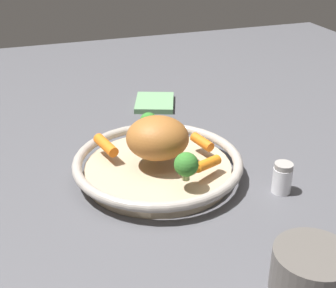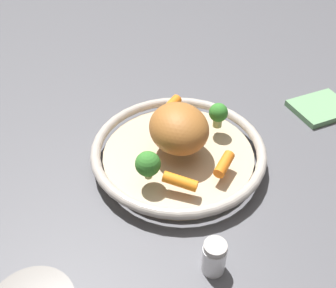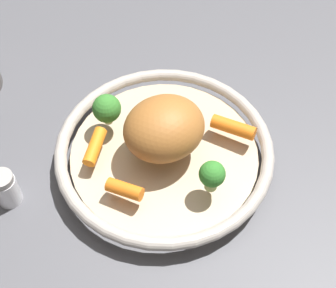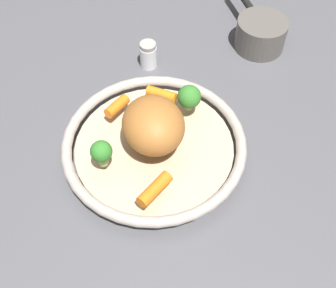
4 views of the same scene
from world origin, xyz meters
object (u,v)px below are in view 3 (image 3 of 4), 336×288
object	(u,v)px
baby_carrot_left	(125,189)
salt_shaker	(6,188)
baby_carrot_back	(95,147)
serving_bowl	(164,153)
baby_carrot_right	(233,127)
broccoli_floret_mid	(212,175)
broccoli_floret_edge	(107,109)
roast_chicken_piece	(165,127)

from	to	relation	value
baby_carrot_left	salt_shaker	distance (m)	0.18
baby_carrot_back	serving_bowl	bearing A→B (deg)	-43.63
baby_carrot_right	baby_carrot_left	distance (m)	0.20
baby_carrot_back	broccoli_floret_mid	world-z (taller)	broccoli_floret_mid
baby_carrot_right	broccoli_floret_mid	world-z (taller)	broccoli_floret_mid
baby_carrot_left	broccoli_floret_edge	xyz separation A→B (m)	(0.08, 0.11, 0.02)
baby_carrot_left	baby_carrot_right	bearing A→B (deg)	-14.22
baby_carrot_back	broccoli_floret_edge	xyz separation A→B (m)	(0.05, 0.03, 0.02)
baby_carrot_back	baby_carrot_left	size ratio (longest dim) A/B	1.13
baby_carrot_right	salt_shaker	size ratio (longest dim) A/B	1.14
salt_shaker	serving_bowl	bearing A→B (deg)	-32.40
roast_chicken_piece	broccoli_floret_edge	bearing A→B (deg)	104.57
serving_bowl	roast_chicken_piece	bearing A→B (deg)	12.32
roast_chicken_piece	salt_shaker	bearing A→B (deg)	148.02
roast_chicken_piece	serving_bowl	bearing A→B (deg)	-167.68
roast_chicken_piece	broccoli_floret_mid	size ratio (longest dim) A/B	2.34
salt_shaker	baby_carrot_right	bearing A→B (deg)	-33.09
serving_bowl	baby_carrot_left	distance (m)	0.11
baby_carrot_right	broccoli_floret_edge	world-z (taller)	broccoli_floret_edge
baby_carrot_right	broccoli_floret_mid	distance (m)	0.11
serving_bowl	roast_chicken_piece	world-z (taller)	roast_chicken_piece
serving_bowl	baby_carrot_back	distance (m)	0.11
baby_carrot_right	salt_shaker	distance (m)	0.36
baby_carrot_back	broccoli_floret_edge	bearing A→B (deg)	25.67
baby_carrot_right	baby_carrot_left	xyz separation A→B (m)	(-0.19, 0.05, -0.00)
roast_chicken_piece	baby_carrot_back	world-z (taller)	roast_chicken_piece
baby_carrot_left	broccoli_floret_mid	world-z (taller)	broccoli_floret_mid
salt_shaker	broccoli_floret_mid	bearing A→B (deg)	-49.88
roast_chicken_piece	baby_carrot_back	distance (m)	0.11
serving_bowl	baby_carrot_right	distance (m)	0.11
baby_carrot_right	salt_shaker	xyz separation A→B (m)	(-0.30, 0.19, -0.02)
salt_shaker	roast_chicken_piece	bearing A→B (deg)	-31.98
roast_chicken_piece	salt_shaker	size ratio (longest dim) A/B	2.01
baby_carrot_left	broccoli_floret_mid	xyz separation A→B (m)	(0.09, -0.09, 0.02)
roast_chicken_piece	broccoli_floret_mid	xyz separation A→B (m)	(-0.01, -0.10, -0.01)
serving_bowl	salt_shaker	xyz separation A→B (m)	(-0.21, 0.13, 0.01)
roast_chicken_piece	baby_carrot_left	size ratio (longest dim) A/B	2.31
serving_bowl	broccoli_floret_edge	size ratio (longest dim) A/B	6.27
serving_bowl	broccoli_floret_mid	bearing A→B (deg)	-96.68
baby_carrot_left	broccoli_floret_edge	bearing A→B (deg)	55.21
broccoli_floret_mid	baby_carrot_back	bearing A→B (deg)	110.48
baby_carrot_left	salt_shaker	xyz separation A→B (m)	(-0.11, 0.14, -0.02)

